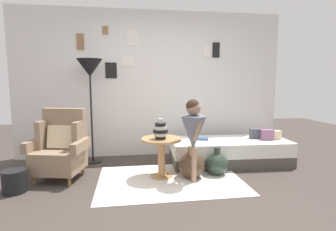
{
  "coord_description": "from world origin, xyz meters",
  "views": [
    {
      "loc": [
        -0.43,
        -2.9,
        1.35
      ],
      "look_at": [
        0.15,
        0.95,
        0.85
      ],
      "focal_mm": 28.34,
      "sensor_mm": 36.0,
      "label": 1
    }
  ],
  "objects_px": {
    "book_on_daybed": "(201,139)",
    "magazine_basket": "(14,181)",
    "person_child": "(193,130)",
    "demijohn_far": "(217,164)",
    "armchair": "(61,147)",
    "demijohn_near": "(192,165)",
    "daybed": "(229,151)",
    "vase_striped": "(160,131)",
    "floor_lamp": "(90,72)",
    "side_table": "(161,149)"
  },
  "relations": [
    {
      "from": "magazine_basket",
      "to": "floor_lamp",
      "type": "bearing_deg",
      "value": 54.88
    },
    {
      "from": "floor_lamp",
      "to": "person_child",
      "type": "height_order",
      "value": "floor_lamp"
    },
    {
      "from": "floor_lamp",
      "to": "side_table",
      "type": "bearing_deg",
      "value": -39.66
    },
    {
      "from": "person_child",
      "to": "demijohn_near",
      "type": "distance_m",
      "value": 0.54
    },
    {
      "from": "floor_lamp",
      "to": "demijohn_far",
      "type": "height_order",
      "value": "floor_lamp"
    },
    {
      "from": "side_table",
      "to": "book_on_daybed",
      "type": "height_order",
      "value": "side_table"
    },
    {
      "from": "floor_lamp",
      "to": "person_child",
      "type": "xyz_separation_m",
      "value": [
        1.46,
        -1.1,
        -0.78
      ]
    },
    {
      "from": "floor_lamp",
      "to": "demijohn_near",
      "type": "relative_size",
      "value": 3.74
    },
    {
      "from": "side_table",
      "to": "magazine_basket",
      "type": "height_order",
      "value": "side_table"
    },
    {
      "from": "demijohn_near",
      "to": "magazine_basket",
      "type": "distance_m",
      "value": 2.27
    },
    {
      "from": "vase_striped",
      "to": "magazine_basket",
      "type": "xyz_separation_m",
      "value": [
        -1.82,
        -0.2,
        -0.54
      ]
    },
    {
      "from": "side_table",
      "to": "demijohn_near",
      "type": "bearing_deg",
      "value": -13.95
    },
    {
      "from": "armchair",
      "to": "person_child",
      "type": "relative_size",
      "value": 0.87
    },
    {
      "from": "armchair",
      "to": "demijohn_near",
      "type": "xyz_separation_m",
      "value": [
        1.81,
        -0.3,
        -0.25
      ]
    },
    {
      "from": "armchair",
      "to": "demijohn_near",
      "type": "bearing_deg",
      "value": -9.48
    },
    {
      "from": "person_child",
      "to": "book_on_daybed",
      "type": "height_order",
      "value": "person_child"
    },
    {
      "from": "demijohn_near",
      "to": "demijohn_far",
      "type": "distance_m",
      "value": 0.4
    },
    {
      "from": "demijohn_far",
      "to": "daybed",
      "type": "bearing_deg",
      "value": 52.33
    },
    {
      "from": "demijohn_near",
      "to": "floor_lamp",
      "type": "bearing_deg",
      "value": 146.36
    },
    {
      "from": "demijohn_near",
      "to": "magazine_basket",
      "type": "bearing_deg",
      "value": -176.28
    },
    {
      "from": "side_table",
      "to": "magazine_basket",
      "type": "xyz_separation_m",
      "value": [
        -1.85,
        -0.25,
        -0.26
      ]
    },
    {
      "from": "armchair",
      "to": "magazine_basket",
      "type": "bearing_deg",
      "value": -135.08
    },
    {
      "from": "floor_lamp",
      "to": "magazine_basket",
      "type": "bearing_deg",
      "value": -125.12
    },
    {
      "from": "daybed",
      "to": "vase_striped",
      "type": "bearing_deg",
      "value": -156.91
    },
    {
      "from": "daybed",
      "to": "armchair",
      "type": "bearing_deg",
      "value": -174.05
    },
    {
      "from": "daybed",
      "to": "vase_striped",
      "type": "relative_size",
      "value": 6.81
    },
    {
      "from": "book_on_daybed",
      "to": "magazine_basket",
      "type": "height_order",
      "value": "book_on_daybed"
    },
    {
      "from": "vase_striped",
      "to": "demijohn_far",
      "type": "height_order",
      "value": "vase_striped"
    },
    {
      "from": "side_table",
      "to": "demijohn_far",
      "type": "height_order",
      "value": "side_table"
    },
    {
      "from": "person_child",
      "to": "book_on_daybed",
      "type": "xyz_separation_m",
      "value": [
        0.33,
        0.77,
        -0.3
      ]
    },
    {
      "from": "daybed",
      "to": "demijohn_far",
      "type": "bearing_deg",
      "value": -127.67
    },
    {
      "from": "vase_striped",
      "to": "floor_lamp",
      "type": "xyz_separation_m",
      "value": [
        -1.03,
        0.92,
        0.82
      ]
    },
    {
      "from": "side_table",
      "to": "demijohn_near",
      "type": "xyz_separation_m",
      "value": [
        0.41,
        -0.1,
        -0.21
      ]
    },
    {
      "from": "magazine_basket",
      "to": "person_child",
      "type": "bearing_deg",
      "value": 0.71
    },
    {
      "from": "demijohn_far",
      "to": "magazine_basket",
      "type": "height_order",
      "value": "demijohn_far"
    },
    {
      "from": "vase_striped",
      "to": "person_child",
      "type": "relative_size",
      "value": 0.25
    },
    {
      "from": "demijohn_near",
      "to": "magazine_basket",
      "type": "relative_size",
      "value": 1.64
    },
    {
      "from": "daybed",
      "to": "demijohn_far",
      "type": "distance_m",
      "value": 0.62
    },
    {
      "from": "magazine_basket",
      "to": "book_on_daybed",
      "type": "bearing_deg",
      "value": 17.12
    },
    {
      "from": "daybed",
      "to": "person_child",
      "type": "bearing_deg",
      "value": -138.77
    },
    {
      "from": "demijohn_near",
      "to": "demijohn_far",
      "type": "height_order",
      "value": "demijohn_near"
    },
    {
      "from": "book_on_daybed",
      "to": "vase_striped",
      "type": "bearing_deg",
      "value": -141.93
    },
    {
      "from": "daybed",
      "to": "vase_striped",
      "type": "xyz_separation_m",
      "value": [
        -1.21,
        -0.52,
        0.48
      ]
    },
    {
      "from": "person_child",
      "to": "demijohn_far",
      "type": "height_order",
      "value": "person_child"
    },
    {
      "from": "side_table",
      "to": "floor_lamp",
      "type": "bearing_deg",
      "value": 140.34
    },
    {
      "from": "floor_lamp",
      "to": "magazine_basket",
      "type": "height_order",
      "value": "floor_lamp"
    },
    {
      "from": "daybed",
      "to": "magazine_basket",
      "type": "height_order",
      "value": "daybed"
    },
    {
      "from": "magazine_basket",
      "to": "armchair",
      "type": "bearing_deg",
      "value": 44.92
    },
    {
      "from": "daybed",
      "to": "person_child",
      "type": "distance_m",
      "value": 1.17
    },
    {
      "from": "side_table",
      "to": "book_on_daybed",
      "type": "distance_m",
      "value": 0.91
    }
  ]
}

